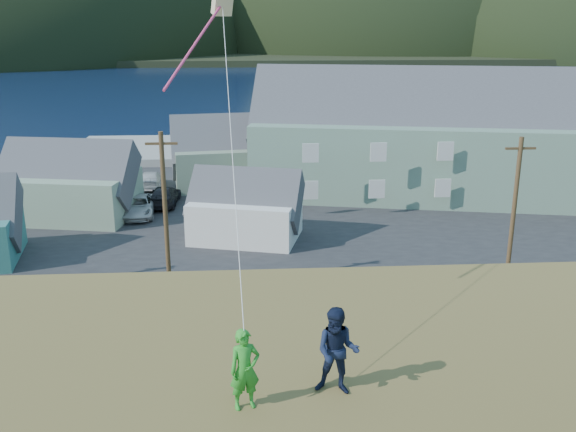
% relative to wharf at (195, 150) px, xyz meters
% --- Properties ---
extents(ground, '(900.00, 900.00, 0.00)m').
position_rel_wharf_xyz_m(ground, '(6.00, -40.00, -0.45)').
color(ground, '#0A1638').
rests_on(ground, ground).
extents(grass_strip, '(110.00, 8.00, 0.10)m').
position_rel_wharf_xyz_m(grass_strip, '(6.00, -42.00, -0.40)').
color(grass_strip, '#4C3D19').
rests_on(grass_strip, ground).
extents(waterfront_lot, '(72.00, 36.00, 0.12)m').
position_rel_wharf_xyz_m(waterfront_lot, '(6.00, -23.00, -0.39)').
color(waterfront_lot, '#28282B').
rests_on(waterfront_lot, ground).
extents(wharf, '(26.00, 14.00, 0.90)m').
position_rel_wharf_xyz_m(wharf, '(0.00, 0.00, 0.00)').
color(wharf, gray).
rests_on(wharf, ground).
extents(far_shore, '(900.00, 320.00, 2.00)m').
position_rel_wharf_xyz_m(far_shore, '(6.00, 290.00, 0.55)').
color(far_shore, black).
rests_on(far_shore, ground).
extents(far_hills, '(760.00, 265.00, 143.00)m').
position_rel_wharf_xyz_m(far_hills, '(41.59, 239.38, 1.55)').
color(far_hills, black).
rests_on(far_hills, ground).
extents(lodge, '(37.66, 17.22, 12.79)m').
position_rel_wharf_xyz_m(lodge, '(24.37, -19.24, 4.46)').
color(lodge, slate).
rests_on(lodge, waterfront_lot).
extents(shed_palegreen_near, '(10.67, 7.78, 7.07)m').
position_rel_wharf_xyz_m(shed_palegreen_near, '(-7.43, -23.43, 2.21)').
color(shed_palegreen_near, gray).
rests_on(shed_palegreen_near, waterfront_lot).
extents(shed_white, '(8.34, 6.57, 5.84)m').
position_rel_wharf_xyz_m(shed_white, '(5.58, -29.21, 1.81)').
color(shed_white, white).
rests_on(shed_white, waterfront_lot).
extents(shed_palegreen_far, '(12.13, 7.91, 7.67)m').
position_rel_wharf_xyz_m(shed_palegreen_far, '(4.87, -14.26, 2.47)').
color(shed_palegreen_far, slate).
rests_on(shed_palegreen_far, waterfront_lot).
extents(utility_poles, '(30.76, 0.24, 8.85)m').
position_rel_wharf_xyz_m(utility_poles, '(3.28, -38.50, 4.01)').
color(utility_poles, '#47331E').
rests_on(utility_poles, waterfront_lot).
extents(parked_cars, '(23.89, 13.54, 1.47)m').
position_rel_wharf_xyz_m(parked_cars, '(-1.76, -19.42, 0.38)').
color(parked_cars, navy).
rests_on(parked_cars, waterfront_lot).
extents(kite_flyer_green, '(0.67, 0.54, 1.61)m').
position_rel_wharf_xyz_m(kite_flyer_green, '(5.64, -59.49, 7.55)').
color(kite_flyer_green, green).
rests_on(kite_flyer_green, hillside).
extents(kite_flyer_navy, '(1.01, 0.88, 1.79)m').
position_rel_wharf_xyz_m(kite_flyer_navy, '(7.44, -59.09, 7.65)').
color(kite_flyer_navy, '#131B35').
rests_on(kite_flyer_navy, hillside).
extents(kite_rig, '(0.92, 3.11, 8.11)m').
position_rel_wharf_xyz_m(kite_rig, '(5.15, -54.14, 13.96)').
color(kite_rig, beige).
rests_on(kite_rig, ground).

